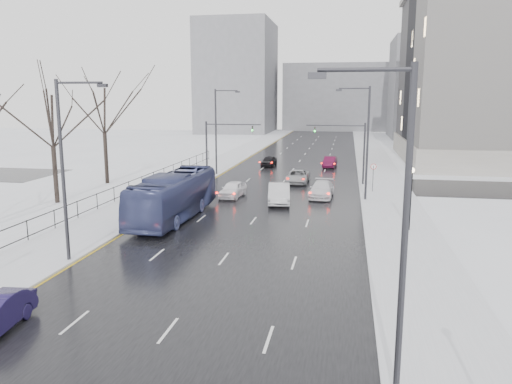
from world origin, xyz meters
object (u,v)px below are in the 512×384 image
Objects in this scene: streetlight_l_far at (218,127)px; sedan_right_distant at (330,162)px; sedan_center_far at (269,161)px; streetlight_l_near at (66,162)px; tree_park_d at (58,204)px; sedan_right_near at (279,193)px; sedan_right_far at (322,189)px; lamppost_r_mid at (411,190)px; tree_park_e at (108,184)px; mast_signal_left at (216,144)px; sedan_right_cross at (298,177)px; sedan_center_near at (233,189)px; bus at (174,196)px; streetlight_r_near at (397,220)px; streetlight_r_mid at (365,138)px; mast_signal_right at (354,146)px; no_uturn_sign at (373,169)px.

streetlight_l_far is 16.30m from sedan_right_distant.
streetlight_l_near is at bearing -92.79° from sedan_center_far.
streetlight_l_far is (9.63, 18.00, 5.62)m from tree_park_d.
sedan_right_far is at bearing 35.78° from sedan_right_near.
sedan_center_far is (-14.50, 30.63, -2.22)m from lamppost_r_mid.
tree_park_e is 3.15× the size of lamppost_r_mid.
tree_park_e reaches higher than lamppost_r_mid.
mast_signal_left is at bearing 53.20° from tree_park_d.
mast_signal_left is at bearing -178.30° from sedan_right_cross.
sedan_center_near is at bearing -166.65° from sedan_right_far.
sedan_right_far is (11.83, -7.12, -3.34)m from mast_signal_left.
tree_park_d is at bearing 165.44° from bus.
lamppost_r_mid is 20.58m from sedan_right_cross.
sedan_right_cross is (9.73, 28.15, -4.89)m from streetlight_l_near.
streetlight_r_near reaches higher than sedan_right_distant.
streetlight_r_mid and streetlight_l_near have the same top height.
sedan_center_near is 0.85× the size of sedan_right_far.
sedan_right_distant is at bearing 73.85° from sedan_right_near.
tree_park_e is 20.21m from sedan_right_cross.
bus is at bearing -143.22° from sedan_right_near.
streetlight_r_near reaches higher than mast_signal_right.
mast_signal_right is 8.36m from sedan_right_far.
mast_signal_right is at bearing 101.54° from lamppost_r_mid.
bus reaches higher than sedan_right_far.
sedan_right_near is (-8.18, -6.43, -1.41)m from no_uturn_sign.
streetlight_l_near reaches higher than mast_signal_left.
sedan_right_far is 20.15m from sedan_right_distant.
tree_park_e reaches higher than sedan_right_cross.
streetlight_l_near is 32.03m from mast_signal_right.
streetlight_l_near is at bearing -125.89° from no_uturn_sign.
mast_signal_right is 6.68m from sedan_right_cross.
mast_signal_left is 9.97m from sedan_center_near.
tree_park_d reaches higher than sedan_center_near.
sedan_right_near is at bearing -51.33° from mast_signal_left.
streetlight_r_mid is 17.39m from bus.
streetlight_l_far is (-16.33, 12.00, 0.00)m from streetlight_r_mid.
sedan_center_far is (4.67, 40.63, -4.89)m from streetlight_l_near.
sedan_center_far is (0.00, 21.22, -0.04)m from sedan_center_near.
sedan_center_near reaches higher than sedan_right_distant.
streetlight_r_near reaches higher than no_uturn_sign.
streetlight_r_mid is 1.93× the size of sedan_right_near.
streetlight_r_near is 2.01× the size of sedan_right_cross.
sedan_center_far is at bearing 73.15° from mast_signal_left.
streetlight_l_far is 2.01× the size of sedan_right_cross.
streetlight_l_far is at bearing -114.63° from sedan_center_far.
tree_park_d is 29.23m from lamppost_r_mid.
sedan_right_distant is (-3.67, 21.02, -4.88)m from streetlight_r_mid.
streetlight_r_near is (25.97, -24.00, 5.62)m from tree_park_d.
streetlight_r_mid reaches higher than mast_signal_right.
sedan_center_near is at bearing -86.24° from sedan_center_far.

